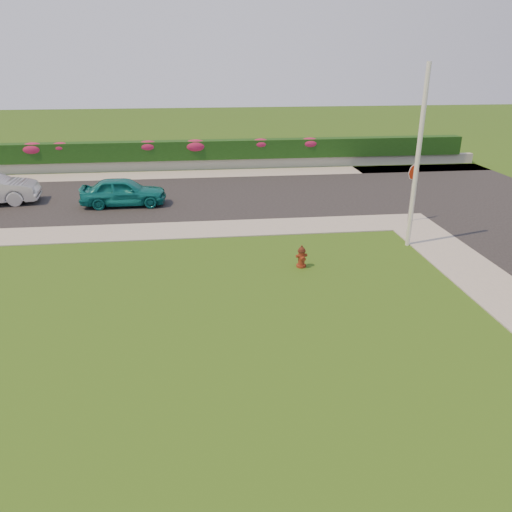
{
  "coord_description": "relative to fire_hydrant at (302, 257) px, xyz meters",
  "views": [
    {
      "loc": [
        -1.53,
        -9.74,
        6.35
      ],
      "look_at": [
        0.08,
        3.77,
        0.9
      ],
      "focal_mm": 35.0,
      "sensor_mm": 36.0,
      "label": 1
    }
  ],
  "objects": [
    {
      "name": "flower_clump_b",
      "position": [
        -11.03,
        15.61,
        1.12
      ],
      "size": [
        1.17,
        0.75,
        0.58
      ],
      "primitive_type": "ellipsoid",
      "color": "#A51C47",
      "rests_on": "hedge"
    },
    {
      "name": "flower_clump_f",
      "position": [
        3.67,
        15.61,
        1.09
      ],
      "size": [
        1.33,
        0.85,
        0.66
      ],
      "primitive_type": "ellipsoid",
      "color": "#A51C47",
      "rests_on": "hedge"
    },
    {
      "name": "retaining_wall",
      "position": [
        -2.69,
        15.61,
        -0.05
      ],
      "size": [
        34.0,
        0.4,
        0.6
      ],
      "primitive_type": "cube",
      "color": "gray",
      "rests_on": "ground"
    },
    {
      "name": "flower_clump_e",
      "position": [
        0.65,
        15.61,
        1.11
      ],
      "size": [
        1.24,
        0.8,
        0.62
      ],
      "primitive_type": "ellipsoid",
      "color": "#A51C47",
      "rests_on": "hedge"
    },
    {
      "name": "street_far",
      "position": [
        -6.69,
        9.11,
        -0.33
      ],
      "size": [
        26.0,
        8.0,
        0.04
      ],
      "primitive_type": "cube",
      "color": "black",
      "rests_on": "ground"
    },
    {
      "name": "flower_clump_c",
      "position": [
        -6.03,
        15.61,
        1.09
      ],
      "size": [
        1.32,
        0.85,
        0.66
      ],
      "primitive_type": "ellipsoid",
      "color": "#A51C47",
      "rests_on": "hedge"
    },
    {
      "name": "flower_clump_d",
      "position": [
        -3.26,
        15.61,
        1.05
      ],
      "size": [
        1.52,
        0.97,
        0.76
      ],
      "primitive_type": "ellipsoid",
      "color": "#A51C47",
      "rests_on": "hedge"
    },
    {
      "name": "flower_clump_a",
      "position": [
        -12.56,
        15.61,
        1.07
      ],
      "size": [
        1.44,
        0.93,
        0.72
      ],
      "primitive_type": "ellipsoid",
      "color": "#A51C47",
      "rests_on": "hedge"
    },
    {
      "name": "curb_corner",
      "position": [
        5.31,
        4.11,
        -0.33
      ],
      "size": [
        2.0,
        2.0,
        0.04
      ],
      "primitive_type": "cube",
      "color": "gray",
      "rests_on": "ground"
    },
    {
      "name": "sidewalk_beyond",
      "position": [
        -2.69,
        14.11,
        -0.33
      ],
      "size": [
        34.0,
        2.0,
        0.04
      ],
      "primitive_type": "cube",
      "color": "gray",
      "rests_on": "ground"
    },
    {
      "name": "sidewalk_far",
      "position": [
        -7.69,
        4.11,
        -0.33
      ],
      "size": [
        24.0,
        2.0,
        0.04
      ],
      "primitive_type": "cube",
      "color": "gray",
      "rests_on": "ground"
    },
    {
      "name": "utility_pole",
      "position": [
        4.23,
        1.52,
        2.76
      ],
      "size": [
        0.16,
        0.16,
        6.21
      ],
      "primitive_type": "cylinder",
      "color": "silver",
      "rests_on": "ground"
    },
    {
      "name": "ground",
      "position": [
        -1.69,
        -4.89,
        -0.35
      ],
      "size": [
        120.0,
        120.0,
        0.0
      ],
      "primitive_type": "plane",
      "color": "black",
      "rests_on": "ground"
    },
    {
      "name": "stop_sign",
      "position": [
        5.35,
        4.16,
        1.42
      ],
      "size": [
        0.58,
        0.33,
        2.4
      ],
      "rotation": [
        0.0,
        0.0,
        0.11
      ],
      "color": "slate",
      "rests_on": "ground"
    },
    {
      "name": "hedge",
      "position": [
        -2.69,
        15.71,
        0.8
      ],
      "size": [
        32.0,
        0.9,
        1.1
      ],
      "primitive_type": "cube",
      "color": "black",
      "rests_on": "retaining_wall"
    },
    {
      "name": "sedan_teal",
      "position": [
        -6.58,
        7.91,
        0.34
      ],
      "size": [
        3.78,
        1.54,
        1.29
      ],
      "primitive_type": "imported",
      "rotation": [
        0.0,
        0.0,
        1.58
      ],
      "color": "#0D696A",
      "rests_on": "street_far"
    },
    {
      "name": "fire_hydrant",
      "position": [
        0.0,
        0.0,
        0.0
      ],
      "size": [
        0.38,
        0.36,
        0.73
      ],
      "rotation": [
        0.0,
        0.0,
        0.19
      ],
      "color": "#58210D",
      "rests_on": "ground"
    }
  ]
}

